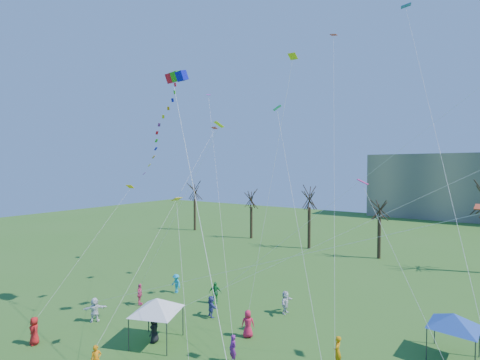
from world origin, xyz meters
The scene contains 6 objects.
bare_tree_row centered at (5.52, 36.26, 6.76)m, with size 71.29×8.43×10.36m.
big_box_kite centered at (-7.47, 6.80, 14.43)m, with size 7.14×5.59×22.42m.
canopy_tent_white centered at (-5.80, 4.54, 2.56)m, with size 3.78×3.78×3.03m.
canopy_tent_blue centered at (10.77, 13.22, 2.38)m, with size 3.71×3.71×2.80m.
festival_crowd centered at (-1.56, 6.58, 0.88)m, with size 26.19×14.64×1.86m.
small_kites_aloft centered at (1.08, 10.89, 14.04)m, with size 27.73×18.20×33.90m.
Camera 1 is at (10.85, -10.74, 11.66)m, focal length 25.00 mm.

